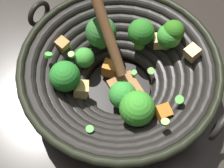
{
  "coord_description": "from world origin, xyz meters",
  "views": [
    {
      "loc": [
        0.01,
        0.28,
        0.53
      ],
      "look_at": [
        0.01,
        0.0,
        0.03
      ],
      "focal_mm": 48.63,
      "sensor_mm": 36.0,
      "label": 1
    }
  ],
  "objects": [
    {
      "name": "ground_plane",
      "position": [
        0.0,
        0.0,
        0.0
      ],
      "size": [
        4.0,
        4.0,
        0.0
      ],
      "primitive_type": "plane",
      "color": "#28231E"
    },
    {
      "name": "wok",
      "position": [
        0.0,
        -0.0,
        0.07
      ],
      "size": [
        0.35,
        0.35,
        0.29
      ],
      "color": "black",
      "rests_on": "ground"
    }
  ]
}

